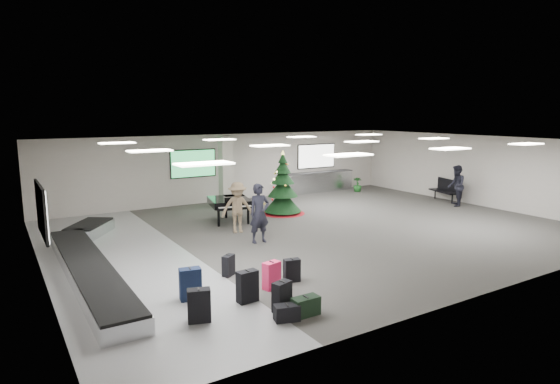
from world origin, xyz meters
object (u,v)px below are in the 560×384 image
grand_piano (230,202)px  potted_plant_left (286,188)px  traveler_bench (456,186)px  traveler_b (238,207)px  service_counter (319,182)px  potted_plant_right (358,184)px  christmas_tree (283,192)px  bench (445,189)px  baggage_carousel (89,260)px  pink_suitcase (272,275)px  traveler_a (259,213)px

grand_piano → potted_plant_left: grand_piano is taller
grand_piano → traveler_bench: bearing=-1.4°
traveler_b → potted_plant_left: bearing=58.6°
service_counter → potted_plant_left: size_ratio=4.71×
traveler_bench → potted_plant_right: bearing=-119.4°
christmas_tree → bench: bearing=-11.8°
service_counter → traveler_bench: bearing=-65.3°
baggage_carousel → bench: 16.52m
baggage_carousel → traveler_bench: (15.79, 0.33, 0.73)m
traveler_b → traveler_bench: (10.57, -0.98, 0.03)m
grand_piano → traveler_bench: size_ratio=1.15×
grand_piano → pink_suitcase: bearing=-94.7°
bench → potted_plant_left: bearing=153.9°
traveler_b → potted_plant_left: 7.55m
christmas_tree → traveler_a: (-3.02, -3.39, 0.06)m
service_counter → christmas_tree: (-4.57, -3.59, 0.37)m
baggage_carousel → grand_piano: bearing=27.2°
bench → christmas_tree: bearing=-176.6°
christmas_tree → traveler_bench: bearing=-20.5°
grand_piano → potted_plant_right: 9.32m
grand_piano → bench: (10.76, -1.49, -0.17)m
traveler_bench → service_counter: bearing=-107.3°
potted_plant_right → baggage_carousel: bearing=-158.8°
christmas_tree → traveler_bench: (7.52, -2.81, 0.02)m
traveler_b → traveler_a: bearing=-75.2°
service_counter → bench: size_ratio=2.30×
grand_piano → potted_plant_left: 6.13m
pink_suitcase → service_counter: bearing=35.6°
traveler_a → service_counter: bearing=43.6°
christmas_tree → potted_plant_left: christmas_tree is taller
christmas_tree → potted_plant_right: (6.33, 2.52, -0.52)m
traveler_b → christmas_tree: bearing=45.2°
baggage_carousel → potted_plant_left: potted_plant_left is taller
service_counter → christmas_tree: 5.83m
traveler_bench → potted_plant_left: 8.14m
pink_suitcase → traveler_a: (1.76, 3.73, 0.64)m
pink_suitcase → potted_plant_left: potted_plant_left is taller
traveler_a → potted_plant_right: 11.08m
pink_suitcase → traveler_bench: (12.30, 4.30, 0.60)m
baggage_carousel → christmas_tree: (8.27, 3.14, 0.70)m
traveler_bench → baggage_carousel: bearing=-40.8°
traveler_bench → potted_plant_right: 5.49m
baggage_carousel → bench: bearing=5.0°
baggage_carousel → service_counter: bearing=27.7°
pink_suitcase → traveler_bench: size_ratio=0.37×
pink_suitcase → traveler_a: bearing=51.5°
christmas_tree → traveler_bench: size_ratio=1.42×
potted_plant_left → baggage_carousel: bearing=-148.2°
grand_piano → potted_plant_left: size_ratio=2.51×
potted_plant_right → service_counter: bearing=148.7°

